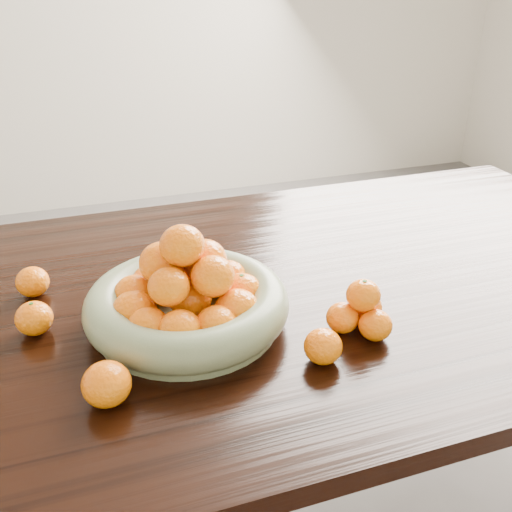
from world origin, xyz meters
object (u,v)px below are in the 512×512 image
object	(u,v)px
orange_pyramid	(362,311)
dining_table	(250,323)
loose_orange_0	(34,318)
fruit_bowl	(187,299)

from	to	relation	value
orange_pyramid	dining_table	bearing A→B (deg)	124.24
orange_pyramid	loose_orange_0	size ratio (longest dim) A/B	1.79
orange_pyramid	loose_orange_0	world-z (taller)	orange_pyramid
fruit_bowl	orange_pyramid	size ratio (longest dim) A/B	3.15
dining_table	loose_orange_0	size ratio (longest dim) A/B	30.40
fruit_bowl	orange_pyramid	distance (m)	0.32
dining_table	fruit_bowl	bearing A→B (deg)	-149.08
loose_orange_0	dining_table	bearing A→B (deg)	4.43
dining_table	orange_pyramid	world-z (taller)	orange_pyramid
fruit_bowl	orange_pyramid	bearing A→B (deg)	-22.61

